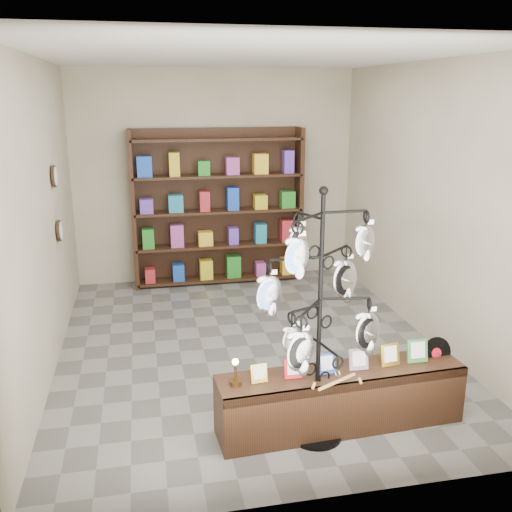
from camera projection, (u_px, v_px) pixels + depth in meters
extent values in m
plane|color=slate|center=(249.00, 346.00, 6.23)|extent=(5.00, 5.00, 0.00)
plane|color=#C1B79B|center=(216.00, 177.00, 8.17)|extent=(4.00, 0.00, 4.00)
plane|color=#C1B79B|center=(325.00, 291.00, 3.46)|extent=(4.00, 0.00, 4.00)
plane|color=#C1B79B|center=(43.00, 219.00, 5.43)|extent=(0.00, 5.00, 5.00)
plane|color=#C1B79B|center=(428.00, 204.00, 6.20)|extent=(0.00, 5.00, 5.00)
plane|color=white|center=(248.00, 56.00, 5.41)|extent=(5.00, 5.00, 0.00)
cylinder|color=black|center=(316.00, 435.00, 4.58)|extent=(0.54, 0.54, 0.03)
cylinder|color=black|center=(319.00, 322.00, 4.31)|extent=(0.04, 0.04, 1.97)
sphere|color=black|center=(324.00, 191.00, 4.03)|extent=(0.07, 0.07, 0.07)
ellipsoid|color=silver|center=(301.00, 357.00, 4.58)|extent=(0.11, 0.07, 0.21)
cube|color=#AA8646|center=(337.00, 382.00, 4.16)|extent=(0.34, 0.19, 0.04)
cube|color=black|center=(341.00, 399.00, 4.66)|extent=(2.06, 0.53, 0.50)
cube|color=yellow|center=(259.00, 373.00, 4.40)|extent=(0.13, 0.06, 0.15)
cube|color=red|center=(293.00, 368.00, 4.47)|extent=(0.14, 0.06, 0.16)
cube|color=#263FA5|center=(326.00, 364.00, 4.53)|extent=(0.15, 0.06, 0.17)
cube|color=#E54C33|center=(359.00, 359.00, 4.60)|extent=(0.16, 0.06, 0.18)
cube|color=yellow|center=(390.00, 355.00, 4.67)|extent=(0.17, 0.07, 0.19)
cube|color=#337233|center=(417.00, 351.00, 4.73)|extent=(0.18, 0.07, 0.19)
cylinder|color=black|center=(436.00, 353.00, 4.84)|extent=(0.28, 0.08, 0.27)
cylinder|color=red|center=(436.00, 353.00, 4.84)|extent=(0.09, 0.03, 0.09)
cylinder|color=#483014|center=(236.00, 383.00, 4.37)|extent=(0.09, 0.09, 0.04)
cylinder|color=#483014|center=(235.00, 373.00, 4.35)|extent=(0.02, 0.02, 0.13)
sphere|color=#FFBF59|center=(235.00, 362.00, 4.32)|extent=(0.05, 0.05, 0.05)
cube|color=black|center=(217.00, 205.00, 8.23)|extent=(2.40, 0.04, 2.20)
cube|color=black|center=(133.00, 211.00, 7.85)|extent=(0.06, 0.36, 2.20)
cube|color=black|center=(298.00, 204.00, 8.30)|extent=(0.06, 0.36, 2.20)
cube|color=black|center=(220.00, 278.00, 8.37)|extent=(2.36, 0.36, 0.04)
cube|color=black|center=(219.00, 245.00, 8.23)|extent=(2.36, 0.36, 0.03)
cube|color=black|center=(218.00, 211.00, 8.09)|extent=(2.36, 0.36, 0.04)
cube|color=black|center=(218.00, 176.00, 7.95)|extent=(2.36, 0.36, 0.04)
cube|color=black|center=(217.00, 139.00, 7.82)|extent=(2.36, 0.36, 0.04)
cylinder|color=black|center=(54.00, 176.00, 6.11)|extent=(0.03, 0.24, 0.24)
cylinder|color=black|center=(59.00, 231.00, 6.28)|extent=(0.03, 0.24, 0.24)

